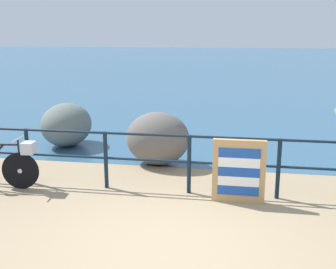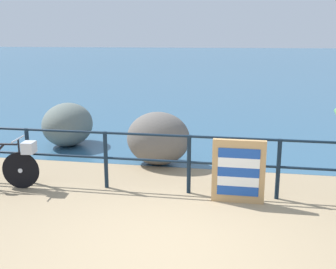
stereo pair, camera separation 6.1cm
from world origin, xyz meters
name	(u,v)px [view 2 (the right image)]	position (x,y,z in m)	size (l,w,h in m)	color
ground_plane	(228,82)	(0.00, 20.00, -0.05)	(120.00, 120.00, 0.10)	#937F60
sea_surface	(236,58)	(0.00, 48.24, 0.00)	(120.00, 90.00, 0.01)	#2D5675
promenade_railing	(189,157)	(0.00, 1.89, 0.64)	(8.89, 0.07, 1.02)	black
bicycle	(0,162)	(-3.31, 1.56, 0.46)	(1.69, 0.48, 0.92)	black
folded_deckchair_stack	(238,171)	(0.83, 1.64, 0.52)	(0.84, 0.10, 1.04)	tan
breakwater_boulder_main	(158,138)	(-0.84, 3.40, 0.56)	(1.32, 1.04, 1.11)	#605B56
breakwater_boulder_left	(68,124)	(-3.32, 4.50, 0.53)	(1.18, 1.43, 1.05)	slate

